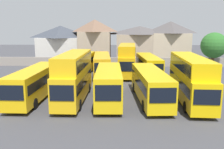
# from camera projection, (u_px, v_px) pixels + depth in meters

# --- Properties ---
(ground) EXTENTS (140.00, 140.00, 0.00)m
(ground) POSITION_uv_depth(u_px,v_px,m) (115.00, 71.00, 44.04)
(ground) COLOR #424247
(depot_boundary_wall) EXTENTS (56.00, 0.50, 1.80)m
(depot_boundary_wall) POSITION_uv_depth(u_px,v_px,m) (115.00, 62.00, 49.80)
(depot_boundary_wall) COLOR gray
(depot_boundary_wall) RESTS_ON ground
(bus_1) EXTENTS (2.69, 11.67, 3.37)m
(bus_1) POSITION_uv_depth(u_px,v_px,m) (35.00, 82.00, 26.59)
(bus_1) COLOR yellow
(bus_1) RESTS_ON ground
(bus_2) EXTENTS (2.59, 10.80, 5.13)m
(bus_2) POSITION_uv_depth(u_px,v_px,m) (74.00, 74.00, 25.85)
(bus_2) COLOR yellow
(bus_2) RESTS_ON ground
(bus_3) EXTENTS (2.91, 10.53, 3.48)m
(bus_3) POSITION_uv_depth(u_px,v_px,m) (109.00, 83.00, 25.72)
(bus_3) COLOR yellow
(bus_3) RESTS_ON ground
(bus_4) EXTENTS (3.34, 11.71, 3.29)m
(bus_4) POSITION_uv_depth(u_px,v_px,m) (150.00, 83.00, 25.96)
(bus_4) COLOR yellow
(bus_4) RESTS_ON ground
(bus_5) EXTENTS (3.02, 11.71, 4.82)m
(bus_5) POSITION_uv_depth(u_px,v_px,m) (190.00, 76.00, 25.43)
(bus_5) COLOR yellow
(bus_5) RESTS_ON ground
(bus_6) EXTENTS (3.45, 11.80, 3.45)m
(bus_6) POSITION_uv_depth(u_px,v_px,m) (81.00, 63.00, 39.96)
(bus_6) COLOR yellow
(bus_6) RESTS_ON ground
(bus_7) EXTENTS (3.39, 12.19, 3.44)m
(bus_7) POSITION_uv_depth(u_px,v_px,m) (102.00, 64.00, 39.77)
(bus_7) COLOR yellow
(bus_7) RESTS_ON ground
(bus_8) EXTENTS (3.08, 10.27, 5.10)m
(bus_8) POSITION_uv_depth(u_px,v_px,m) (127.00, 58.00, 39.54)
(bus_8) COLOR #EAAD11
(bus_8) RESTS_ON ground
(bus_9) EXTENTS (3.27, 11.67, 3.27)m
(bus_9) POSITION_uv_depth(u_px,v_px,m) (148.00, 64.00, 39.58)
(bus_9) COLOR yellow
(bus_9) RESTS_ON ground
(house_terrace_left) EXTENTS (10.76, 7.69, 8.33)m
(house_terrace_left) POSITION_uv_depth(u_px,v_px,m) (61.00, 43.00, 57.45)
(house_terrace_left) COLOR silver
(house_terrace_left) RESTS_ON ground
(house_terrace_centre) EXTENTS (7.47, 7.60, 9.72)m
(house_terrace_centre) POSITION_uv_depth(u_px,v_px,m) (95.00, 40.00, 55.98)
(house_terrace_centre) COLOR tan
(house_terrace_centre) RESTS_ON ground
(house_terrace_right) EXTENTS (11.26, 6.39, 8.22)m
(house_terrace_right) POSITION_uv_depth(u_px,v_px,m) (139.00, 43.00, 56.83)
(house_terrace_right) COLOR tan
(house_terrace_right) RESTS_ON ground
(house_terrace_far_right) EXTENTS (9.00, 6.40, 9.30)m
(house_terrace_far_right) POSITION_uv_depth(u_px,v_px,m) (170.00, 41.00, 56.47)
(house_terrace_far_right) COLOR #C6B293
(house_terrace_far_right) RESTS_ON ground
(tree_left_of_lot) EXTENTS (4.98, 4.98, 6.96)m
(tree_left_of_lot) POSITION_uv_depth(u_px,v_px,m) (214.00, 45.00, 46.58)
(tree_left_of_lot) COLOR brown
(tree_left_of_lot) RESTS_ON ground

